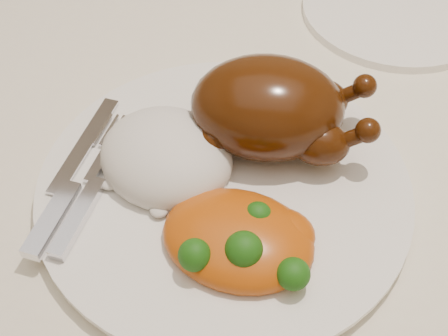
# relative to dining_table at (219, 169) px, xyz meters

# --- Properties ---
(dining_table) EXTENTS (1.60, 0.90, 0.76)m
(dining_table) POSITION_rel_dining_table_xyz_m (0.00, 0.00, 0.00)
(dining_table) COLOR brown
(dining_table) RESTS_ON floor
(tablecloth) EXTENTS (1.73, 1.03, 0.18)m
(tablecloth) POSITION_rel_dining_table_xyz_m (0.00, 0.00, 0.07)
(tablecloth) COLOR white
(tablecloth) RESTS_ON dining_table
(dinner_plate) EXTENTS (0.34, 0.34, 0.01)m
(dinner_plate) POSITION_rel_dining_table_xyz_m (0.02, -0.11, 0.11)
(dinner_plate) COLOR white
(dinner_plate) RESTS_ON tablecloth
(side_plate) EXTENTS (0.25, 0.25, 0.01)m
(side_plate) POSITION_rel_dining_table_xyz_m (0.17, 0.17, 0.11)
(side_plate) COLOR white
(side_plate) RESTS_ON tablecloth
(roast_chicken) EXTENTS (0.16, 0.11, 0.08)m
(roast_chicken) POSITION_rel_dining_table_xyz_m (0.06, -0.06, 0.16)
(roast_chicken) COLOR #421E07
(roast_chicken) RESTS_ON dinner_plate
(rice_mound) EXTENTS (0.15, 0.14, 0.06)m
(rice_mound) POSITION_rel_dining_table_xyz_m (-0.03, -0.10, 0.13)
(rice_mound) COLOR silver
(rice_mound) RESTS_ON dinner_plate
(mac_and_cheese) EXTENTS (0.13, 0.11, 0.05)m
(mac_and_cheese) POSITION_rel_dining_table_xyz_m (0.05, -0.17, 0.13)
(mac_and_cheese) COLOR #B94C0B
(mac_and_cheese) RESTS_ON dinner_plate
(cutlery) EXTENTS (0.05, 0.18, 0.01)m
(cutlery) POSITION_rel_dining_table_xyz_m (-0.09, -0.15, 0.12)
(cutlery) COLOR silver
(cutlery) RESTS_ON dinner_plate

